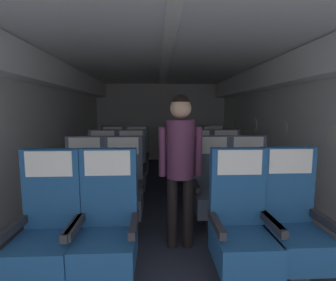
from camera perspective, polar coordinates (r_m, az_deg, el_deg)
name	(u,v)px	position (r m, az deg, el deg)	size (l,w,h in m)	color
ground	(166,203)	(3.90, -0.58, -14.18)	(3.83, 7.08, 0.02)	#2D3342
fuselage_shell	(165,100)	(3.93, -0.74, 9.39)	(3.71, 6.73, 2.18)	silver
seat_a_left_window	(48,234)	(2.22, -25.95, -18.68)	(0.48, 0.47, 1.10)	#38383D
seat_a_left_aisle	(107,231)	(2.10, -13.80, -19.63)	(0.48, 0.47, 1.10)	#38383D
seat_a_right_aisle	(293,227)	(2.34, 26.75, -17.37)	(0.48, 0.47, 1.10)	#38383D
seat_a_right_window	(241,230)	(2.15, 16.49, -19.11)	(0.48, 0.47, 1.10)	#38383D
seat_b_left_window	(84,192)	(3.07, -18.76, -11.15)	(0.48, 0.47, 1.10)	#38383D
seat_b_left_aisle	(123,192)	(2.97, -10.27, -11.47)	(0.48, 0.47, 1.10)	#38383D
seat_b_right_aisle	(250,190)	(3.13, 18.24, -10.73)	(0.48, 0.47, 1.10)	#38383D
seat_b_right_window	(213,190)	(3.01, 10.20, -11.22)	(0.48, 0.47, 1.10)	#38383D
seat_c_left_window	(103,172)	(3.96, -14.82, -6.92)	(0.48, 0.47, 1.10)	#38383D
seat_c_left_aisle	(131,171)	(3.89, -8.48, -7.01)	(0.48, 0.47, 1.10)	#38383D
seat_c_right_aisle	(227,170)	(4.00, 13.34, -6.72)	(0.48, 0.47, 1.10)	#38383D
seat_c_right_window	(199,170)	(3.92, 7.03, -6.86)	(0.48, 0.47, 1.10)	#38383D
seat_d_left_window	(112,159)	(4.87, -12.65, -4.26)	(0.48, 0.47, 1.10)	#38383D
seat_d_left_aisle	(137,159)	(4.80, -7.20, -4.32)	(0.48, 0.47, 1.10)	#38383D
seat_d_right_aisle	(214,159)	(4.91, 10.48, -4.12)	(0.48, 0.47, 1.10)	#38383D
seat_d_right_window	(191,159)	(4.85, 5.20, -4.16)	(0.48, 0.47, 1.10)	#38383D
flight_attendant	(180,156)	(2.47, 2.88, -3.53)	(0.43, 0.28, 1.55)	black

